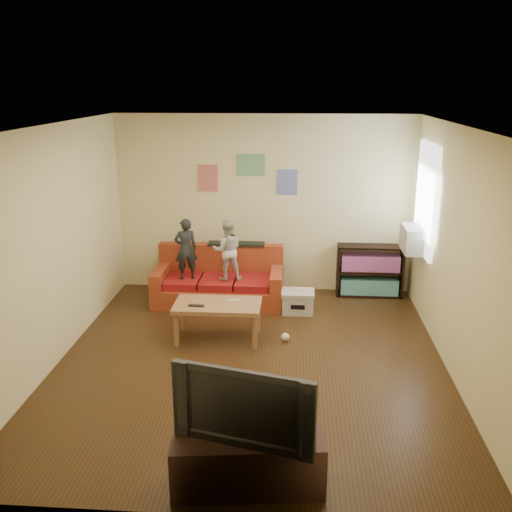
# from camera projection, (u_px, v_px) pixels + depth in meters

# --- Properties ---
(room_shell) EXTENTS (4.52, 5.02, 2.72)m
(room_shell) POSITION_uv_depth(u_px,v_px,m) (251.00, 251.00, 6.29)
(room_shell) COLOR #3E2813
(room_shell) RESTS_ON ground
(sofa) EXTENTS (1.88, 0.87, 0.83)m
(sofa) POSITION_uv_depth(u_px,v_px,m) (219.00, 283.00, 8.47)
(sofa) COLOR #A13C20
(sofa) RESTS_ON ground
(child_a) EXTENTS (0.38, 0.31, 0.90)m
(child_a) POSITION_uv_depth(u_px,v_px,m) (186.00, 249.00, 8.18)
(child_a) COLOR #21272C
(child_a) RESTS_ON sofa
(child_b) EXTENTS (0.48, 0.41, 0.89)m
(child_b) POSITION_uv_depth(u_px,v_px,m) (227.00, 250.00, 8.14)
(child_b) COLOR beige
(child_b) RESTS_ON sofa
(coffee_table) EXTENTS (1.08, 0.59, 0.49)m
(coffee_table) POSITION_uv_depth(u_px,v_px,m) (218.00, 308.00, 7.15)
(coffee_table) COLOR #A7754F
(coffee_table) RESTS_ON ground
(remote) EXTENTS (0.20, 0.06, 0.02)m
(remote) POSITION_uv_depth(u_px,v_px,m) (196.00, 306.00, 7.03)
(remote) COLOR black
(remote) RESTS_ON coffee_table
(game_controller) EXTENTS (0.16, 0.08, 0.03)m
(game_controller) POSITION_uv_depth(u_px,v_px,m) (234.00, 301.00, 7.16)
(game_controller) COLOR silver
(game_controller) RESTS_ON coffee_table
(bookshelf) EXTENTS (0.99, 0.30, 0.79)m
(bookshelf) POSITION_uv_depth(u_px,v_px,m) (369.00, 273.00, 8.67)
(bookshelf) COLOR black
(bookshelf) RESTS_ON ground
(window) EXTENTS (0.04, 1.08, 1.48)m
(window) POSITION_uv_depth(u_px,v_px,m) (426.00, 199.00, 7.63)
(window) COLOR white
(window) RESTS_ON room_shell
(ac_unit) EXTENTS (0.28, 0.55, 0.35)m
(ac_unit) POSITION_uv_depth(u_px,v_px,m) (413.00, 239.00, 7.80)
(ac_unit) COLOR #B7B2A3
(ac_unit) RESTS_ON window
(artwork_left) EXTENTS (0.30, 0.01, 0.40)m
(artwork_left) POSITION_uv_depth(u_px,v_px,m) (208.00, 178.00, 8.60)
(artwork_left) COLOR #D87266
(artwork_left) RESTS_ON room_shell
(artwork_center) EXTENTS (0.42, 0.01, 0.32)m
(artwork_center) POSITION_uv_depth(u_px,v_px,m) (251.00, 165.00, 8.50)
(artwork_center) COLOR #72B27F
(artwork_center) RESTS_ON room_shell
(artwork_right) EXTENTS (0.30, 0.01, 0.38)m
(artwork_right) POSITION_uv_depth(u_px,v_px,m) (287.00, 182.00, 8.54)
(artwork_right) COLOR #727FCC
(artwork_right) RESTS_ON room_shell
(file_box) EXTENTS (0.46, 0.35, 0.32)m
(file_box) POSITION_uv_depth(u_px,v_px,m) (298.00, 302.00, 8.07)
(file_box) COLOR beige
(file_box) RESTS_ON ground
(tv_stand) EXTENTS (1.25, 0.54, 0.46)m
(tv_stand) POSITION_uv_depth(u_px,v_px,m) (248.00, 463.00, 4.55)
(tv_stand) COLOR #3D241E
(tv_stand) RESTS_ON ground
(television) EXTENTS (1.14, 0.43, 0.65)m
(television) POSITION_uv_depth(u_px,v_px,m) (247.00, 402.00, 4.39)
(television) COLOR black
(television) RESTS_ON tv_stand
(tissue) EXTENTS (0.12, 0.12, 0.11)m
(tissue) POSITION_uv_depth(u_px,v_px,m) (285.00, 337.00, 7.19)
(tissue) COLOR silver
(tissue) RESTS_ON ground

